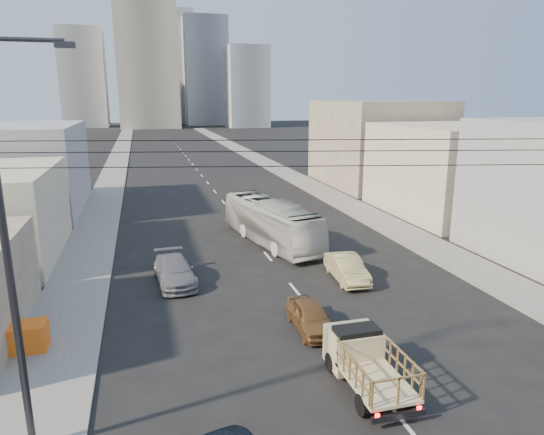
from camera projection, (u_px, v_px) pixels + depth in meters
name	position (u px, v px, depth m)	size (l,w,h in m)	color
sidewalk_left	(116.00, 165.00, 76.47)	(3.50, 180.00, 0.12)	slate
sidewalk_right	(261.00, 160.00, 82.39)	(3.50, 180.00, 0.12)	slate
lane_dashes	(205.00, 179.00, 63.51)	(0.15, 104.00, 0.01)	silver
flatbed_pickup	(366.00, 358.00, 17.76)	(1.95, 4.41, 1.90)	#CFBC8B
city_bus	(271.00, 222.00, 35.29)	(2.66, 11.35, 3.16)	beige
sedan_brown	(310.00, 316.00, 22.20)	(1.53, 3.80, 1.30)	brown
sedan_tan	(347.00, 268.00, 28.26)	(1.52, 4.37, 1.44)	tan
sedan_grey	(175.00, 271.00, 27.80)	(2.04, 5.01, 1.46)	slate
streetlamp_left	(10.00, 247.00, 13.16)	(2.36, 0.25, 12.00)	#2D2D33
overhead_wires	(439.00, 152.00, 13.08)	(23.01, 5.02, 0.72)	black
crate_stack	(24.00, 337.00, 20.19)	(1.80, 1.20, 1.14)	orange
bldg_right_mid	(453.00, 170.00, 44.03)	(11.00, 14.00, 8.00)	beige
bldg_right_far	(377.00, 143.00, 58.91)	(12.00, 16.00, 10.00)	gray
bldg_left_far	(11.00, 169.00, 44.51)	(12.00, 16.00, 8.00)	#969799
high_rise_tower	(146.00, 38.00, 164.94)	(20.00, 20.00, 60.00)	gray
midrise_ne	(205.00, 72.00, 186.95)	(16.00, 16.00, 40.00)	gray
midrise_nw	(84.00, 78.00, 171.89)	(15.00, 15.00, 34.00)	gray
midrise_back	(171.00, 68.00, 197.50)	(18.00, 18.00, 44.00)	#969799
midrise_east	(247.00, 87.00, 172.68)	(14.00, 14.00, 28.00)	gray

